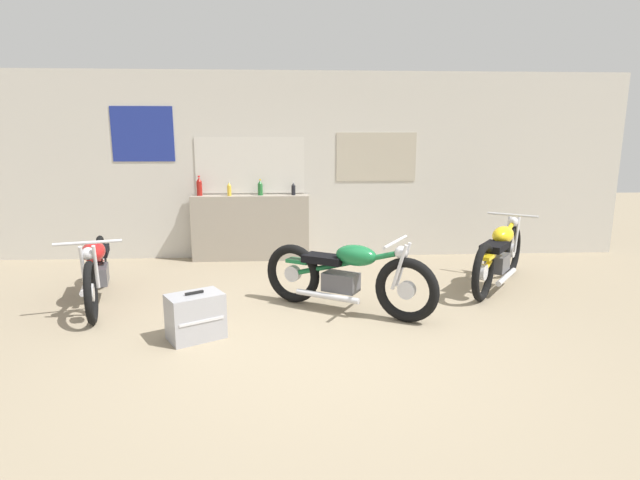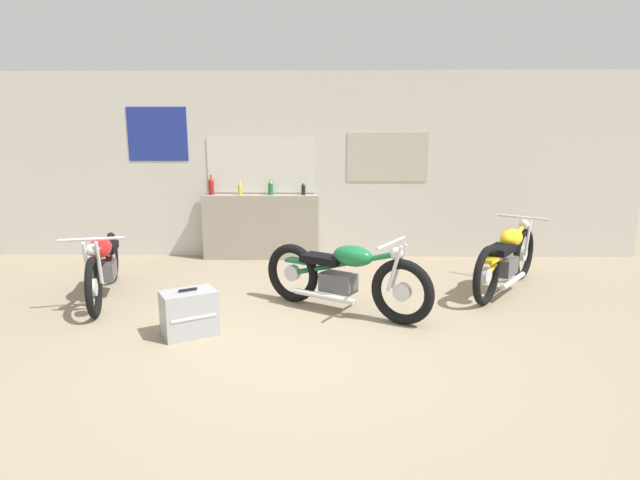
% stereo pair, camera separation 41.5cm
% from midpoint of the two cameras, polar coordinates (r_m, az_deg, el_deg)
% --- Properties ---
extents(ground_plane, '(24.00, 24.00, 0.00)m').
position_cam_midpoint_polar(ground_plane, '(4.61, -3.68, -11.87)').
color(ground_plane, gray).
extents(wall_back, '(10.00, 0.07, 2.80)m').
position_cam_midpoint_polar(wall_back, '(7.68, -3.73, 8.40)').
color(wall_back, beige).
rests_on(wall_back, ground_plane).
extents(sill_counter, '(1.75, 0.28, 0.98)m').
position_cam_midpoint_polar(sill_counter, '(7.66, -9.44, 1.39)').
color(sill_counter, gray).
rests_on(sill_counter, ground_plane).
extents(bottle_leftmost, '(0.08, 0.08, 0.30)m').
position_cam_midpoint_polar(bottle_leftmost, '(7.71, -15.15, 5.89)').
color(bottle_leftmost, maroon).
rests_on(bottle_leftmost, sill_counter).
extents(bottle_left_center, '(0.06, 0.06, 0.22)m').
position_cam_midpoint_polar(bottle_left_center, '(7.58, -11.90, 5.68)').
color(bottle_left_center, gold).
rests_on(bottle_left_center, sill_counter).
extents(bottle_center, '(0.07, 0.07, 0.24)m').
position_cam_midpoint_polar(bottle_center, '(7.57, -8.42, 5.88)').
color(bottle_center, '#23662D').
rests_on(bottle_center, sill_counter).
extents(bottle_right_center, '(0.06, 0.06, 0.20)m').
position_cam_midpoint_polar(bottle_right_center, '(7.54, -4.64, 5.80)').
color(bottle_right_center, black).
rests_on(bottle_right_center, sill_counter).
extents(motorcycle_red, '(0.78, 1.96, 0.82)m').
position_cam_midpoint_polar(motorcycle_red, '(6.21, -26.02, -2.86)').
color(motorcycle_red, black).
rests_on(motorcycle_red, ground_plane).
extents(motorcycle_green, '(1.77, 1.12, 0.83)m').
position_cam_midpoint_polar(motorcycle_green, '(5.30, 0.80, -4.07)').
color(motorcycle_green, black).
rests_on(motorcycle_green, ground_plane).
extents(motorcycle_yellow, '(1.28, 1.65, 0.85)m').
position_cam_midpoint_polar(motorcycle_yellow, '(6.50, 18.14, -1.58)').
color(motorcycle_yellow, black).
rests_on(motorcycle_yellow, ground_plane).
extents(hard_case_silver, '(0.58, 0.52, 0.45)m').
position_cam_midpoint_polar(hard_case_silver, '(4.85, -16.46, -8.39)').
color(hard_case_silver, '#9E9EA3').
rests_on(hard_case_silver, ground_plane).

